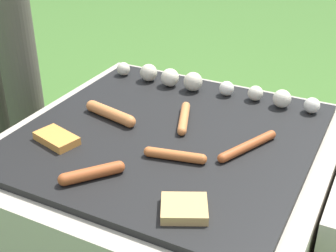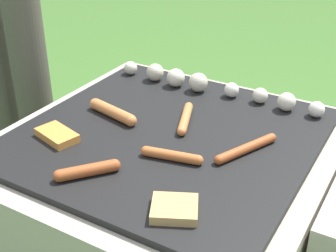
# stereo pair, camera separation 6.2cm
# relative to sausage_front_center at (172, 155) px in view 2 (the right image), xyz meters

# --- Properties ---
(ground_plane) EXTENTS (14.00, 14.00, 0.00)m
(ground_plane) POSITION_rel_sausage_front_center_xyz_m (-0.07, 0.11, -0.38)
(ground_plane) COLOR #3D6628
(grill) EXTENTS (0.81, 0.81, 0.36)m
(grill) POSITION_rel_sausage_front_center_xyz_m (-0.07, 0.11, -0.20)
(grill) COLOR #A89E8C
(grill) RESTS_ON ground_plane
(sausage_front_left) EXTENTS (0.17, 0.06, 0.03)m
(sausage_front_left) POSITION_rel_sausage_front_center_xyz_m (-0.25, 0.10, 0.00)
(sausage_front_left) COLOR #C6753D
(sausage_front_left) RESTS_ON grill
(sausage_back_right) EXTENTS (0.09, 0.18, 0.02)m
(sausage_back_right) POSITION_rel_sausage_front_center_xyz_m (0.14, 0.12, -0.00)
(sausage_back_right) COLOR #A34C23
(sausage_back_right) RESTS_ON grill
(sausage_mid_right) EXTENTS (0.11, 0.12, 0.03)m
(sausage_mid_right) POSITION_rel_sausage_front_center_xyz_m (-0.13, -0.15, 0.00)
(sausage_mid_right) COLOR #A34C23
(sausage_mid_right) RESTS_ON grill
(sausage_front_right) EXTENTS (0.08, 0.16, 0.02)m
(sausage_front_right) POSITION_rel_sausage_front_center_xyz_m (-0.06, 0.18, -0.00)
(sausage_front_right) COLOR #C6753D
(sausage_front_right) RESTS_ON grill
(sausage_front_center) EXTENTS (0.15, 0.05, 0.02)m
(sausage_front_center) POSITION_rel_sausage_front_center_xyz_m (0.00, 0.00, 0.00)
(sausage_front_center) COLOR #B7602D
(sausage_front_center) RESTS_ON grill
(bread_slice_center) EXTENTS (0.12, 0.09, 0.02)m
(bread_slice_center) POSITION_rel_sausage_front_center_xyz_m (-0.30, -0.06, -0.00)
(bread_slice_center) COLOR #D18438
(bread_slice_center) RESTS_ON grill
(bread_slice_right) EXTENTS (0.12, 0.11, 0.02)m
(bread_slice_right) POSITION_rel_sausage_front_center_xyz_m (0.10, -0.16, -0.00)
(bread_slice_right) COLOR tan
(bread_slice_right) RESTS_ON grill
(mushroom_row) EXTENTS (0.65, 0.07, 0.06)m
(mushroom_row) POSITION_rel_sausage_front_center_xyz_m (-0.09, 0.38, 0.01)
(mushroom_row) COLOR beige
(mushroom_row) RESTS_ON grill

